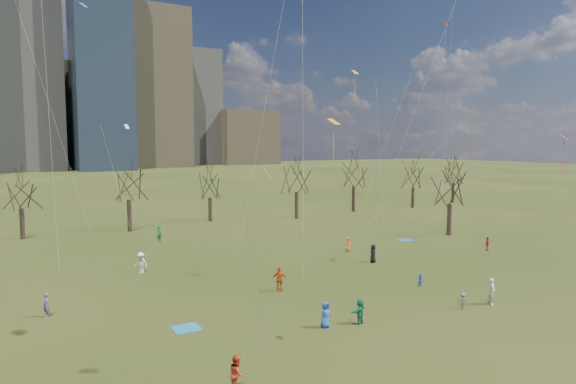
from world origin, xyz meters
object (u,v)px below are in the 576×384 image
blanket_navy (406,240)px  person_1 (492,291)px  blanket_teal (186,328)px  person_4 (280,279)px  person_0 (325,315)px  person_2 (237,374)px

blanket_navy → person_1: size_ratio=0.86×
blanket_teal → person_4: size_ratio=0.85×
blanket_navy → person_4: bearing=-154.6°
person_0 → person_2: bearing=-155.9°
person_1 → blanket_teal: bearing=117.3°
person_2 → person_4: bearing=-10.8°
blanket_teal → person_2: (-0.61, -8.81, 0.85)m
person_0 → person_1: bearing=-15.7°
person_4 → blanket_navy: bearing=-112.7°
person_4 → blanket_teal: bearing=66.5°
blanket_teal → person_1: person_1 is taller
person_0 → person_1: 12.68m
blanket_teal → person_0: 8.45m
person_1 → person_2: person_1 is taller
person_0 → person_1: person_1 is taller
person_1 → person_2: size_ratio=1.08×
blanket_navy → person_4: size_ratio=0.85×
blanket_navy → person_1: 23.55m
person_1 → person_4: size_ratio=0.99×
blanket_teal → person_4: person_4 is taller
blanket_teal → person_2: bearing=-94.0°
blanket_navy → person_4: (-22.48, -10.66, 0.93)m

